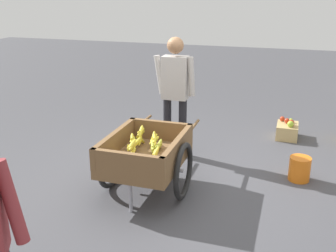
{
  "coord_description": "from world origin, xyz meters",
  "views": [
    {
      "loc": [
        4.2,
        1.17,
        2.23
      ],
      "look_at": [
        0.14,
        -0.13,
        0.75
      ],
      "focal_mm": 42.53,
      "sensor_mm": 36.0,
      "label": 1
    }
  ],
  "objects": [
    {
      "name": "fruit_cart",
      "position": [
        0.35,
        -0.32,
        0.44
      ],
      "size": [
        1.65,
        0.94,
        0.72
      ],
      "color": "brown",
      "rests_on": "ground"
    },
    {
      "name": "apple_crate",
      "position": [
        -1.96,
        1.16,
        0.12
      ],
      "size": [
        0.44,
        0.32,
        0.32
      ],
      "color": "tan",
      "rests_on": "ground"
    },
    {
      "name": "plastic_bucket",
      "position": [
        -0.48,
        1.35,
        0.15
      ],
      "size": [
        0.26,
        0.26,
        0.3
      ],
      "primitive_type": "cylinder",
      "color": "orange",
      "rests_on": "ground"
    },
    {
      "name": "vendor_person",
      "position": [
        -0.79,
        -0.33,
        0.98
      ],
      "size": [
        0.22,
        0.58,
        1.64
      ],
      "color": "black",
      "rests_on": "ground"
    },
    {
      "name": "ground_plane",
      "position": [
        0.0,
        0.0,
        0.0
      ],
      "size": [
        24.0,
        24.0,
        0.0
      ],
      "primitive_type": "plane",
      "color": "#47474C"
    }
  ]
}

